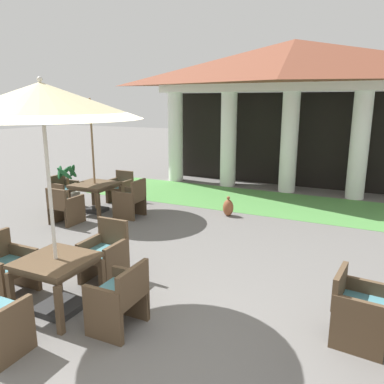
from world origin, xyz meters
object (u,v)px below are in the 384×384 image
patio_table_mid_left (95,187)px  terracotta_urn (228,207)px  patio_umbrella_mid_left (90,110)px  patio_chair_mid_right_north (105,255)px  patio_chair_mid_left_north (121,188)px  potted_palm_left_edge (69,196)px  patio_chair_mid_left_west (64,191)px  patio_chair_mid_right_east (120,298)px  patio_umbrella_mid_right (42,103)px  patio_chair_mid_left_east (131,200)px  patio_chair_mid_left_south (65,206)px  patio_chair_near_foreground_west (359,309)px  patio_chair_mid_right_west (5,268)px  patio_table_mid_right (56,266)px

patio_table_mid_left → terracotta_urn: bearing=19.8°
patio_umbrella_mid_left → patio_chair_mid_right_north: patio_umbrella_mid_left is taller
patio_chair_mid_left_north → potted_palm_left_edge: 1.33m
patio_chair_mid_left_west → patio_chair_mid_right_east: bearing=49.7°
patio_umbrella_mid_right → patio_chair_mid_left_east: bearing=112.0°
patio_chair_mid_left_south → patio_chair_mid_right_north: 3.08m
terracotta_urn → patio_chair_mid_right_east: bearing=-84.3°
patio_umbrella_mid_left → patio_chair_mid_left_south: patio_umbrella_mid_left is taller
patio_table_mid_left → patio_chair_near_foreground_west: bearing=-24.8°
patio_chair_mid_left_north → patio_umbrella_mid_right: size_ratio=0.28×
patio_umbrella_mid_left → patio_umbrella_mid_right: bearing=-55.9°
patio_table_mid_left → patio_chair_mid_right_west: size_ratio=1.10×
patio_umbrella_mid_right → patio_chair_mid_left_north: bearing=118.2°
patio_umbrella_mid_left → patio_chair_mid_right_east: size_ratio=3.32×
terracotta_urn → potted_palm_left_edge: bearing=-164.0°
patio_umbrella_mid_left → patio_chair_mid_left_west: bearing=-179.3°
patio_table_mid_left → patio_chair_mid_left_south: bearing=-89.3°
patio_chair_mid_left_north → terracotta_urn: patio_chair_mid_left_north is taller
patio_table_mid_left → patio_chair_mid_right_east: patio_chair_mid_right_east is taller
patio_umbrella_mid_left → patio_table_mid_right: 4.88m
patio_table_mid_right → patio_chair_mid_left_north: bearing=118.2°
patio_chair_mid_left_south → patio_table_mid_right: 3.74m
patio_chair_mid_left_west → patio_chair_near_foreground_west: bearing=67.9°
patio_umbrella_mid_left → patio_chair_mid_left_south: size_ratio=3.27×
potted_palm_left_edge → patio_chair_mid_right_east: bearing=-40.7°
patio_chair_mid_left_north → patio_umbrella_mid_right: 5.85m
patio_chair_mid_right_north → patio_table_mid_left: bearing=-48.9°
patio_chair_mid_left_west → patio_umbrella_mid_right: (3.56, -3.74, 2.20)m
patio_chair_mid_left_west → patio_table_mid_right: 5.17m
patio_chair_mid_left_east → patio_chair_mid_right_east: bearing=-147.3°
patio_chair_mid_left_west → patio_table_mid_left: bearing=90.0°
patio_umbrella_mid_right → patio_chair_mid_right_east: patio_umbrella_mid_right is taller
patio_chair_mid_left_north → patio_table_mid_right: 5.42m
patio_table_mid_left → patio_chair_mid_left_west: size_ratio=1.17×
patio_umbrella_mid_right → potted_palm_left_edge: 5.53m
patio_umbrella_mid_left → potted_palm_left_edge: patio_umbrella_mid_left is taller
patio_table_mid_left → patio_chair_mid_left_north: (-0.01, 1.02, -0.23)m
patio_umbrella_mid_left → patio_chair_mid_left_east: (1.02, 0.01, -2.01)m
patio_chair_mid_right_north → patio_chair_mid_left_south: bearing=-36.3°
patio_chair_mid_left_north → patio_chair_mid_right_north: patio_chair_mid_right_north is taller
patio_chair_mid_right_west → patio_chair_mid_right_north: patio_chair_mid_right_north is taller
patio_chair_mid_left_north → patio_table_mid_left: bearing=90.0°
patio_umbrella_mid_right → patio_chair_mid_right_north: size_ratio=3.23×
patio_chair_mid_left_east → patio_chair_mid_right_east: 4.49m
potted_palm_left_edge → patio_umbrella_mid_right: bearing=-47.8°
patio_table_mid_left → patio_chair_mid_right_north: size_ratio=1.06×
patio_chair_mid_left_south → patio_table_mid_right: patio_chair_mid_left_south is taller
patio_chair_mid_left_north → patio_chair_mid_right_east: 5.91m
patio_chair_near_foreground_west → patio_chair_mid_right_west: size_ratio=0.93×
patio_chair_mid_left_north → potted_palm_left_edge: size_ratio=0.72×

